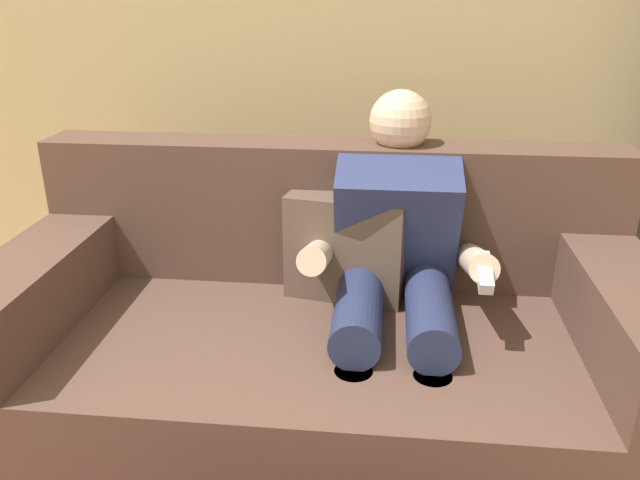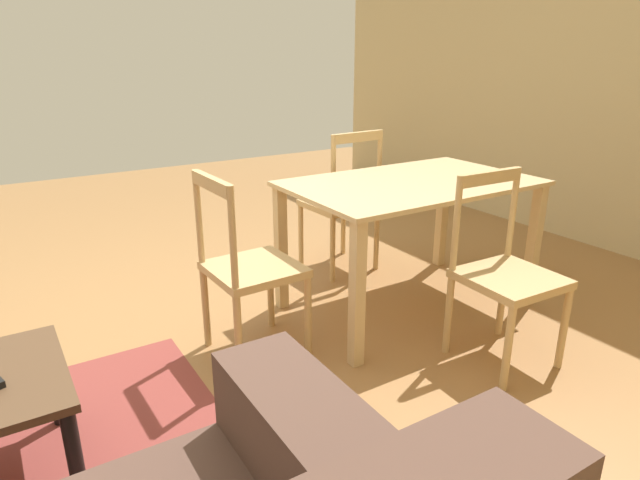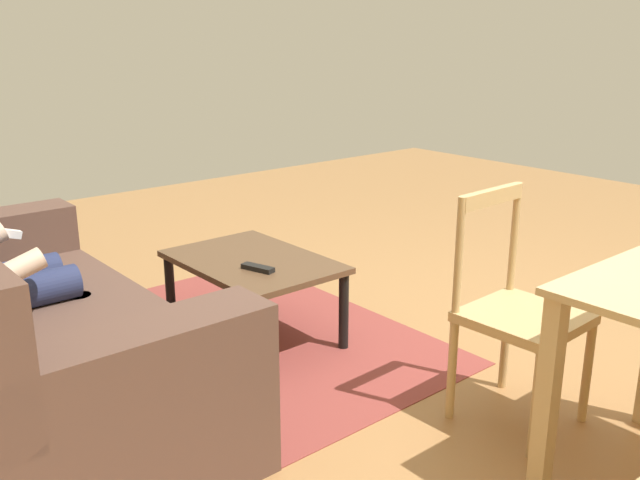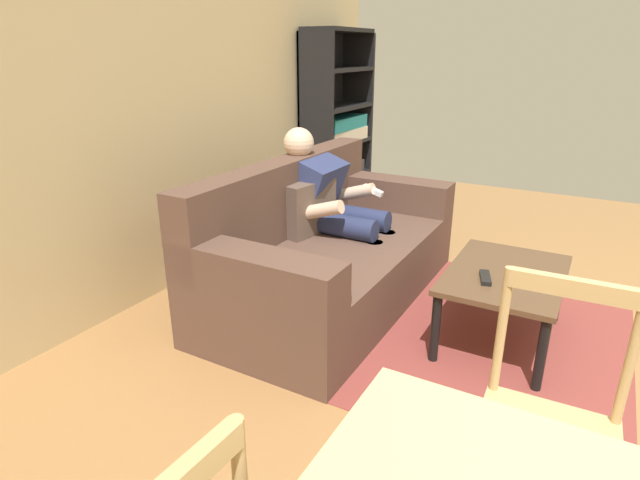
# 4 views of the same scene
# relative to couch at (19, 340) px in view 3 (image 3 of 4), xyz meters

# --- Properties ---
(ground_plane) EXTENTS (8.98, 8.98, 0.00)m
(ground_plane) POSITION_rel_couch_xyz_m (-0.87, -1.86, -0.32)
(ground_plane) COLOR #9E7042
(couch) EXTENTS (2.03, 1.00, 0.91)m
(couch) POSITION_rel_couch_xyz_m (0.00, 0.00, 0.00)
(couch) COLOR brown
(couch) RESTS_ON ground_plane
(coffee_table) EXTENTS (0.87, 0.61, 0.43)m
(coffee_table) POSITION_rel_couch_xyz_m (-0.01, -1.15, 0.05)
(coffee_table) COLOR brown
(coffee_table) RESTS_ON ground_plane
(tv_remote) EXTENTS (0.18, 0.10, 0.02)m
(tv_remote) POSITION_rel_couch_xyz_m (-0.17, -1.07, 0.12)
(tv_remote) COLOR black
(tv_remote) RESTS_ON coffee_table
(dining_chair_facing_couch) EXTENTS (0.43, 0.43, 0.93)m
(dining_chair_facing_couch) POSITION_rel_couch_xyz_m (-1.32, -1.51, 0.13)
(dining_chair_facing_couch) COLOR tan
(dining_chair_facing_couch) RESTS_ON ground_plane
(area_rug) EXTENTS (2.00, 1.40, 0.01)m
(area_rug) POSITION_rel_couch_xyz_m (-0.01, -1.15, -0.32)
(area_rug) COLOR brown
(area_rug) RESTS_ON ground_plane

